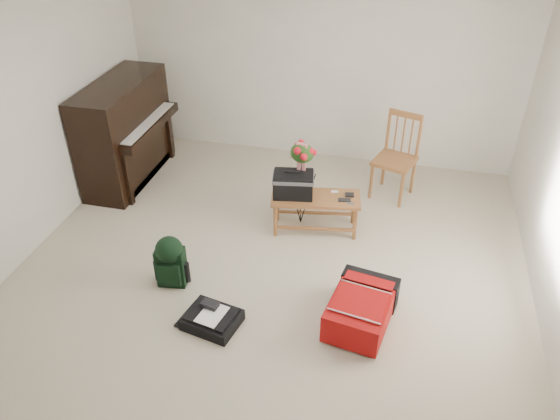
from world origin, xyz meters
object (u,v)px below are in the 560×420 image
(black_duffel, at_px, (212,318))
(red_suitcase, at_px, (362,305))
(bench, at_px, (301,187))
(dining_chair, at_px, (395,158))
(green_backpack, at_px, (170,259))
(piano, at_px, (126,134))
(flower_stand, at_px, (301,184))

(black_duffel, bearing_deg, red_suitcase, 28.37)
(bench, bearing_deg, black_duffel, -114.98)
(dining_chair, relative_size, green_backpack, 1.90)
(dining_chair, height_order, green_backpack, dining_chair)
(bench, distance_m, red_suitcase, 1.55)
(green_backpack, bearing_deg, dining_chair, 40.41)
(piano, bearing_deg, flower_stand, -12.23)
(piano, relative_size, dining_chair, 1.48)
(bench, relative_size, dining_chair, 0.98)
(bench, xyz_separation_m, flower_stand, (-0.01, 0.08, -0.01))
(black_duffel, bearing_deg, green_backpack, 153.69)
(dining_chair, distance_m, red_suitcase, 2.22)
(flower_stand, bearing_deg, piano, -178.99)
(bench, xyz_separation_m, green_backpack, (-1.00, -1.22, -0.22))
(green_backpack, distance_m, flower_stand, 1.65)
(bench, distance_m, green_backpack, 1.59)
(red_suitcase, height_order, black_duffel, red_suitcase)
(black_duffel, height_order, flower_stand, flower_stand)
(bench, distance_m, dining_chair, 1.32)
(flower_stand, bearing_deg, bench, -68.77)
(black_duffel, xyz_separation_m, green_backpack, (-0.55, 0.43, 0.22))
(bench, relative_size, green_backpack, 1.86)
(bench, distance_m, black_duffel, 1.76)
(piano, distance_m, bench, 2.39)
(piano, relative_size, red_suitcase, 1.84)
(piano, relative_size, flower_stand, 1.47)
(piano, relative_size, black_duffel, 2.83)
(dining_chair, bearing_deg, black_duffel, -99.98)
(bench, distance_m, flower_stand, 0.08)
(black_duffel, bearing_deg, dining_chair, 73.49)
(dining_chair, xyz_separation_m, green_backpack, (-1.93, -2.15, -0.20))
(black_duffel, bearing_deg, piano, 141.55)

